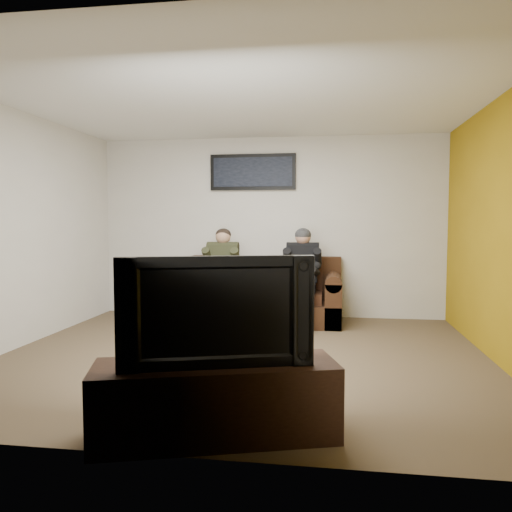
% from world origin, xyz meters
% --- Properties ---
extents(floor, '(5.00, 5.00, 0.00)m').
position_xyz_m(floor, '(0.00, 0.00, 0.00)').
color(floor, brown).
rests_on(floor, ground).
extents(ceiling, '(5.00, 5.00, 0.00)m').
position_xyz_m(ceiling, '(0.00, 0.00, 2.60)').
color(ceiling, silver).
rests_on(ceiling, ground).
extents(wall_back, '(5.00, 0.00, 5.00)m').
position_xyz_m(wall_back, '(0.00, 2.25, 1.30)').
color(wall_back, beige).
rests_on(wall_back, ground).
extents(wall_front, '(5.00, 0.00, 5.00)m').
position_xyz_m(wall_front, '(0.00, -2.25, 1.30)').
color(wall_front, beige).
rests_on(wall_front, ground).
extents(wall_left, '(0.00, 4.50, 4.50)m').
position_xyz_m(wall_left, '(-2.50, 0.00, 1.30)').
color(wall_left, beige).
rests_on(wall_left, ground).
extents(wall_right, '(0.00, 4.50, 4.50)m').
position_xyz_m(wall_right, '(2.50, 0.00, 1.30)').
color(wall_right, beige).
rests_on(wall_right, ground).
extents(accent_wall_right, '(0.00, 4.50, 4.50)m').
position_xyz_m(accent_wall_right, '(2.49, 0.00, 1.30)').
color(accent_wall_right, '#A57F10').
rests_on(accent_wall_right, ground).
extents(sofa, '(2.16, 0.93, 0.88)m').
position_xyz_m(sofa, '(-0.05, 1.83, 0.33)').
color(sofa, '#341D0F').
rests_on(sofa, ground).
extents(throw_pillow, '(0.41, 0.20, 0.41)m').
position_xyz_m(throw_pillow, '(-0.05, 1.87, 0.63)').
color(throw_pillow, tan).
rests_on(throw_pillow, sofa).
extents(throw_blanket, '(0.44, 0.22, 0.08)m').
position_xyz_m(throw_blanket, '(-0.70, 2.10, 0.88)').
color(throw_blanket, tan).
rests_on(throw_blanket, sofa).
extents(person_left, '(0.51, 0.87, 1.29)m').
position_xyz_m(person_left, '(-0.60, 1.65, 0.72)').
color(person_left, olive).
rests_on(person_left, sofa).
extents(person_right, '(0.51, 0.86, 1.30)m').
position_xyz_m(person_right, '(0.51, 1.65, 0.73)').
color(person_right, black).
rests_on(person_right, sofa).
extents(cat, '(0.66, 0.26, 0.24)m').
position_xyz_m(cat, '(-0.03, 1.60, 0.53)').
color(cat, '#4E381F').
rests_on(cat, sofa).
extents(framed_poster, '(1.25, 0.05, 0.52)m').
position_xyz_m(framed_poster, '(-0.25, 2.22, 2.10)').
color(framed_poster, black).
rests_on(framed_poster, wall_back).
extents(tv_stand, '(1.62, 0.93, 0.49)m').
position_xyz_m(tv_stand, '(0.16, -1.95, 0.24)').
color(tv_stand, '#321C10').
rests_on(tv_stand, ground).
extents(television, '(1.20, 0.50, 0.69)m').
position_xyz_m(television, '(0.16, -1.95, 0.83)').
color(television, black).
rests_on(television, tv_stand).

